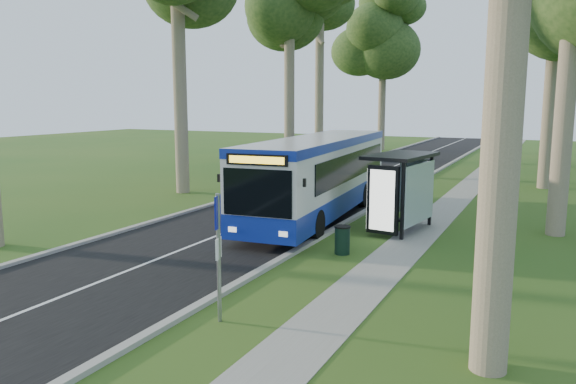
# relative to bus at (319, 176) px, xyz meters

# --- Properties ---
(ground) EXTENTS (120.00, 120.00, 0.00)m
(ground) POSITION_rel_bus_xyz_m (1.52, -5.26, -1.73)
(ground) COLOR #295319
(ground) RESTS_ON ground
(road) EXTENTS (7.00, 100.00, 0.02)m
(road) POSITION_rel_bus_xyz_m (-1.98, 4.74, -1.72)
(road) COLOR black
(road) RESTS_ON ground
(kerb_east) EXTENTS (0.25, 100.00, 0.12)m
(kerb_east) POSITION_rel_bus_xyz_m (1.52, 4.74, -1.67)
(kerb_east) COLOR #9E9B93
(kerb_east) RESTS_ON ground
(kerb_west) EXTENTS (0.25, 100.00, 0.12)m
(kerb_west) POSITION_rel_bus_xyz_m (-5.48, 4.74, -1.67)
(kerb_west) COLOR #9E9B93
(kerb_west) RESTS_ON ground
(centre_line) EXTENTS (0.12, 100.00, 0.00)m
(centre_line) POSITION_rel_bus_xyz_m (-1.98, 4.74, -1.70)
(centre_line) COLOR white
(centre_line) RESTS_ON road
(footpath) EXTENTS (1.50, 100.00, 0.02)m
(footpath) POSITION_rel_bus_xyz_m (4.52, 4.74, -1.72)
(footpath) COLOR gray
(footpath) RESTS_ON ground
(bus) EXTENTS (3.60, 12.73, 3.33)m
(bus) POSITION_rel_bus_xyz_m (0.00, 0.00, 0.00)
(bus) COLOR silver
(bus) RESTS_ON ground
(bus_stop_sign) EXTENTS (0.16, 0.39, 2.87)m
(bus_stop_sign) POSITION_rel_bus_xyz_m (2.40, -11.45, 0.04)
(bus_stop_sign) COLOR gray
(bus_stop_sign) RESTS_ON ground
(bus_shelter) EXTENTS (2.26, 3.58, 2.89)m
(bus_shelter) POSITION_rel_bus_xyz_m (3.83, -1.43, 0.32)
(bus_shelter) COLOR black
(bus_shelter) RESTS_ON ground
(litter_bin) EXTENTS (0.52, 0.52, 0.91)m
(litter_bin) POSITION_rel_bus_xyz_m (2.92, -5.06, -1.26)
(litter_bin) COLOR black
(litter_bin) RESTS_ON ground
(car_white) EXTENTS (2.75, 4.61, 1.47)m
(car_white) POSITION_rel_bus_xyz_m (-6.45, 22.57, -0.99)
(car_white) COLOR white
(car_white) RESTS_ON ground
(car_silver) EXTENTS (1.76, 4.38, 1.41)m
(car_silver) POSITION_rel_bus_xyz_m (-7.68, 25.62, -1.02)
(car_silver) COLOR #9A9CA1
(car_silver) RESTS_ON ground
(tree_west_e) EXTENTS (5.20, 5.20, 16.41)m
(tree_west_e) POSITION_rel_bus_xyz_m (-6.98, 32.74, 10.42)
(tree_west_e) COLOR #7A6B56
(tree_west_e) RESTS_ON ground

